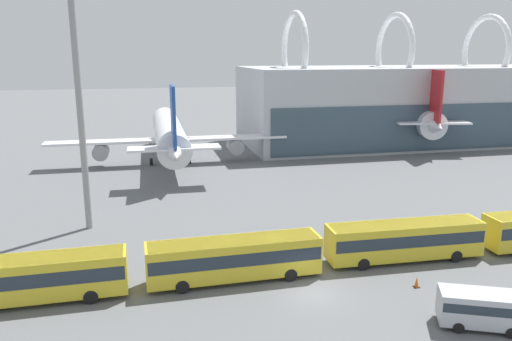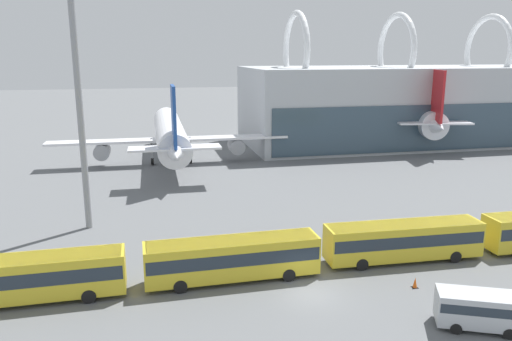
# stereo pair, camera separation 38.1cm
# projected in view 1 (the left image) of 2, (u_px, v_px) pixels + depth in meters

# --- Properties ---
(ground_plane) EXTENTS (440.00, 440.00, 0.00)m
(ground_plane) POSITION_uv_depth(u_px,v_px,m) (313.00, 294.00, 35.98)
(ground_plane) COLOR slate
(airliner_at_gate_near) EXTENTS (36.68, 38.92, 13.00)m
(airliner_at_gate_near) POSITION_uv_depth(u_px,v_px,m) (169.00, 134.00, 77.26)
(airliner_at_gate_near) COLOR white
(airliner_at_gate_near) RESTS_ON ground_plane
(airliner_at_gate_far) EXTENTS (34.44, 38.45, 14.20)m
(airliner_at_gate_far) POSITION_uv_depth(u_px,v_px,m) (406.00, 115.00, 97.31)
(airliner_at_gate_far) COLOR silver
(airliner_at_gate_far) RESTS_ON ground_plane
(shuttle_bus_0) EXTENTS (13.24, 2.84, 3.24)m
(shuttle_bus_0) POSITION_uv_depth(u_px,v_px,m) (28.00, 277.00, 34.33)
(shuttle_bus_0) COLOR gold
(shuttle_bus_0) RESTS_ON ground_plane
(shuttle_bus_1) EXTENTS (13.24, 2.86, 3.24)m
(shuttle_bus_1) POSITION_uv_depth(u_px,v_px,m) (234.00, 257.00, 37.72)
(shuttle_bus_1) COLOR gold
(shuttle_bus_1) RESTS_ON ground_plane
(shuttle_bus_2) EXTENTS (13.28, 3.04, 3.24)m
(shuttle_bus_2) POSITION_uv_depth(u_px,v_px,m) (405.00, 239.00, 41.38)
(shuttle_bus_2) COLOR gold
(shuttle_bus_2) RESTS_ON ground_plane
(service_van_foreground) EXTENTS (5.66, 4.05, 2.34)m
(service_van_foreground) POSITION_uv_depth(u_px,v_px,m) (482.00, 307.00, 31.29)
(service_van_foreground) COLOR #B2B7BC
(service_van_foreground) RESTS_ON ground_plane
(floodlight_mast) EXTENTS (2.69, 2.69, 29.14)m
(floodlight_mast) POSITION_uv_depth(u_px,v_px,m) (74.00, 33.00, 45.18)
(floodlight_mast) COLOR gray
(floodlight_mast) RESTS_ON ground_plane
(lane_stripe_0) EXTENTS (10.62, 4.07, 0.01)m
(lane_stripe_0) POSITION_uv_depth(u_px,v_px,m) (438.00, 243.00, 45.58)
(lane_stripe_0) COLOR silver
(lane_stripe_0) RESTS_ON ground_plane
(lane_stripe_2) EXTENTS (9.64, 2.14, 0.01)m
(lane_stripe_2) POSITION_uv_depth(u_px,v_px,m) (500.00, 306.00, 34.26)
(lane_stripe_2) COLOR silver
(lane_stripe_2) RESTS_ON ground_plane
(traffic_cone_0) EXTENTS (0.44, 0.44, 0.80)m
(traffic_cone_0) POSITION_uv_depth(u_px,v_px,m) (417.00, 282.00, 36.90)
(traffic_cone_0) COLOR black
(traffic_cone_0) RESTS_ON ground_plane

